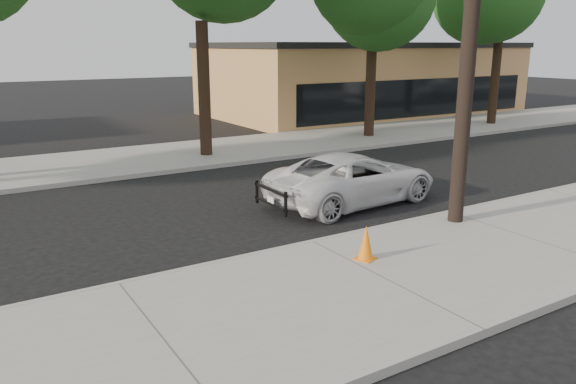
{
  "coord_description": "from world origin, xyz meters",
  "views": [
    {
      "loc": [
        -6.21,
        -11.18,
        4.1
      ],
      "look_at": [
        -0.02,
        -1.2,
        1.0
      ],
      "focal_mm": 35.0,
      "sensor_mm": 36.0,
      "label": 1
    }
  ],
  "objects": [
    {
      "name": "building_main",
      "position": [
        16.0,
        16.0,
        2.0
      ],
      "size": [
        18.0,
        10.0,
        4.0
      ],
      "primitive_type": "cube",
      "color": "tan",
      "rests_on": "ground"
    },
    {
      "name": "ground",
      "position": [
        0.0,
        0.0,
        0.0
      ],
      "size": [
        120.0,
        120.0,
        0.0
      ],
      "primitive_type": "plane",
      "color": "black",
      "rests_on": "ground"
    },
    {
      "name": "far_sidewalk",
      "position": [
        0.0,
        8.5,
        0.07
      ],
      "size": [
        90.0,
        5.0,
        0.15
      ],
      "primitive_type": "cube",
      "color": "gray",
      "rests_on": "ground"
    },
    {
      "name": "police_cruiser",
      "position": [
        2.86,
        0.17,
        0.67
      ],
      "size": [
        4.99,
        2.62,
        1.34
      ],
      "primitive_type": "imported",
      "rotation": [
        0.0,
        0.0,
        1.66
      ],
      "color": "silver",
      "rests_on": "ground"
    },
    {
      "name": "traffic_cone",
      "position": [
        0.29,
        -3.48,
        0.47
      ],
      "size": [
        0.44,
        0.44,
        0.67
      ],
      "rotation": [
        0.0,
        0.0,
        0.35
      ],
      "color": "orange",
      "rests_on": "near_sidewalk"
    },
    {
      "name": "utility_pole",
      "position": [
        3.6,
        -2.7,
        4.7
      ],
      "size": [
        1.4,
        0.34,
        9.0
      ],
      "color": "black",
      "rests_on": "near_sidewalk"
    },
    {
      "name": "near_sidewalk",
      "position": [
        0.0,
        -4.3,
        0.07
      ],
      "size": [
        90.0,
        4.4,
        0.15
      ],
      "primitive_type": "cube",
      "color": "gray",
      "rests_on": "ground"
    },
    {
      "name": "curb_near",
      "position": [
        0.0,
        -2.1,
        0.07
      ],
      "size": [
        90.0,
        0.12,
        0.16
      ],
      "primitive_type": "cube",
      "color": "#9E9B93",
      "rests_on": "ground"
    }
  ]
}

